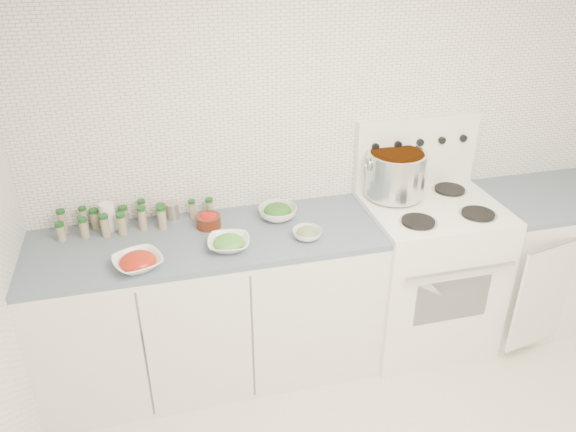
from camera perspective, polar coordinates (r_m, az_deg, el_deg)
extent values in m
cube|color=white|center=(3.27, 5.13, 7.68)|extent=(3.50, 0.02, 2.50)
cube|color=white|center=(3.24, -7.76, -9.35)|extent=(1.85, 0.62, 0.86)
cube|color=#4D5F74|center=(2.99, -8.31, -2.50)|extent=(1.85, 0.62, 0.03)
cube|color=white|center=(3.54, 13.75, -5.77)|extent=(0.76, 0.65, 0.92)
cube|color=black|center=(3.30, 16.30, -8.17)|extent=(0.45, 0.01, 0.28)
cylinder|color=silver|center=(3.15, 17.19, -5.36)|extent=(0.65, 0.02, 0.02)
cube|color=white|center=(3.31, 14.66, 0.93)|extent=(0.76, 0.65, 0.01)
cube|color=white|center=(3.45, 12.87, 6.38)|extent=(0.76, 0.06, 0.43)
cylinder|color=silver|center=(3.10, 13.08, -0.60)|extent=(0.21, 0.21, 0.01)
cylinder|color=black|center=(3.10, 13.10, -0.51)|extent=(0.18, 0.18, 0.01)
cylinder|color=silver|center=(3.27, 18.74, 0.17)|extent=(0.21, 0.21, 0.01)
cylinder|color=black|center=(3.27, 18.75, 0.26)|extent=(0.18, 0.18, 0.01)
cylinder|color=silver|center=(3.35, 10.72, 1.97)|extent=(0.21, 0.21, 0.01)
cylinder|color=black|center=(3.35, 10.73, 2.06)|extent=(0.18, 0.18, 0.01)
cylinder|color=silver|center=(3.51, 16.09, 2.56)|extent=(0.21, 0.21, 0.01)
cylinder|color=black|center=(3.51, 16.10, 2.65)|extent=(0.18, 0.18, 0.01)
cylinder|color=black|center=(3.29, 8.86, 6.98)|extent=(0.04, 0.02, 0.04)
cylinder|color=black|center=(3.34, 11.10, 7.15)|extent=(0.04, 0.02, 0.04)
cylinder|color=black|center=(3.40, 13.26, 7.30)|extent=(0.04, 0.02, 0.04)
cylinder|color=black|center=(3.46, 15.35, 7.44)|extent=(0.04, 0.02, 0.04)
cylinder|color=black|center=(3.53, 17.36, 7.56)|extent=(0.04, 0.02, 0.04)
cube|color=white|center=(3.99, 24.25, -3.99)|extent=(0.89, 0.62, 0.86)
cube|color=#4D5F74|center=(3.79, 25.58, 1.79)|extent=(0.89, 0.62, 0.03)
cube|color=white|center=(3.63, 24.41, -7.43)|extent=(0.40, 0.10, 0.70)
cylinder|color=silver|center=(3.30, 10.86, 4.23)|extent=(0.34, 0.34, 0.26)
cylinder|color=orange|center=(3.26, 11.04, 6.08)|extent=(0.31, 0.31, 0.03)
torus|color=silver|center=(3.21, 8.12, 5.23)|extent=(0.01, 0.08, 0.08)
torus|color=silver|center=(3.35, 13.72, 5.71)|extent=(0.01, 0.08, 0.08)
imported|color=white|center=(2.79, -15.01, -4.58)|extent=(0.29, 0.29, 0.06)
ellipsoid|color=red|center=(2.78, -15.04, -4.38)|extent=(0.16, 0.16, 0.07)
imported|color=white|center=(2.86, -6.05, -2.80)|extent=(0.25, 0.25, 0.05)
ellipsoid|color=#318D2E|center=(2.86, -6.06, -2.62)|extent=(0.15, 0.15, 0.07)
imported|color=white|center=(3.12, -1.06, 0.34)|extent=(0.28, 0.28, 0.07)
ellipsoid|color=#255A19|center=(3.11, -1.07, 0.63)|extent=(0.15, 0.15, 0.07)
imported|color=white|center=(2.94, 1.96, -1.83)|extent=(0.19, 0.19, 0.05)
ellipsoid|color=#26461C|center=(2.93, 1.97, -1.61)|extent=(0.11, 0.11, 0.05)
cylinder|color=#511D0E|center=(3.06, -8.08, -0.53)|extent=(0.13, 0.13, 0.07)
ellipsoid|color=#B60C0E|center=(3.05, -8.11, -0.15)|extent=(0.10, 0.10, 0.05)
cylinder|color=white|center=(3.14, -17.80, -0.07)|extent=(0.09, 0.09, 0.15)
cylinder|color=#A89D8E|center=(3.18, -11.65, 0.51)|extent=(0.07, 0.07, 0.09)
cylinder|color=gray|center=(3.19, -21.91, -0.67)|extent=(0.04, 0.04, 0.12)
cylinder|color=#134518|center=(3.16, -22.13, 0.42)|extent=(0.05, 0.05, 0.02)
cylinder|color=gray|center=(3.20, -20.00, -0.33)|extent=(0.04, 0.04, 0.11)
cylinder|color=#134518|center=(3.17, -20.20, 0.71)|extent=(0.04, 0.04, 0.02)
cylinder|color=gray|center=(3.19, -19.00, -0.40)|extent=(0.05, 0.05, 0.09)
cylinder|color=#134518|center=(3.17, -19.16, 0.48)|extent=(0.05, 0.05, 0.02)
cylinder|color=gray|center=(3.18, -16.33, -0.07)|extent=(0.05, 0.05, 0.09)
cylinder|color=#134518|center=(3.16, -16.46, 0.78)|extent=(0.05, 0.05, 0.02)
cylinder|color=gray|center=(3.17, -14.56, 0.36)|extent=(0.04, 0.04, 0.12)
cylinder|color=#134518|center=(3.14, -14.71, 1.44)|extent=(0.04, 0.04, 0.02)
cylinder|color=gray|center=(3.15, -12.75, 0.15)|extent=(0.05, 0.05, 0.09)
cylinder|color=#134518|center=(3.13, -12.85, 1.03)|extent=(0.05, 0.05, 0.02)
cylinder|color=gray|center=(3.17, -9.69, 0.57)|extent=(0.04, 0.04, 0.09)
cylinder|color=#134518|center=(3.14, -9.77, 1.44)|extent=(0.04, 0.04, 0.02)
cylinder|color=gray|center=(3.18, -7.97, 0.77)|extent=(0.04, 0.04, 0.09)
cylinder|color=#134518|center=(3.15, -8.03, 1.62)|extent=(0.04, 0.04, 0.02)
cylinder|color=gray|center=(3.13, -22.06, -1.63)|extent=(0.04, 0.04, 0.09)
cylinder|color=#134518|center=(3.11, -22.23, -0.81)|extent=(0.05, 0.05, 0.02)
cylinder|color=gray|center=(3.12, -20.00, -1.28)|extent=(0.04, 0.04, 0.09)
cylinder|color=#134518|center=(3.09, -20.17, -0.38)|extent=(0.05, 0.05, 0.02)
cylinder|color=gray|center=(3.09, -18.07, -1.10)|extent=(0.04, 0.04, 0.11)
cylinder|color=#134518|center=(3.06, -18.24, -0.06)|extent=(0.05, 0.05, 0.02)
cylinder|color=gray|center=(3.08, -16.52, -0.92)|extent=(0.05, 0.05, 0.10)
cylinder|color=#134518|center=(3.05, -16.67, 0.08)|extent=(0.05, 0.05, 0.02)
cylinder|color=gray|center=(3.10, -14.56, -0.39)|extent=(0.04, 0.04, 0.12)
cylinder|color=#134518|center=(3.06, -14.71, 0.72)|extent=(0.04, 0.04, 0.02)
cylinder|color=gray|center=(3.08, -12.67, -0.33)|extent=(0.05, 0.05, 0.11)
cylinder|color=#134518|center=(3.05, -12.80, 0.77)|extent=(0.05, 0.05, 0.02)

